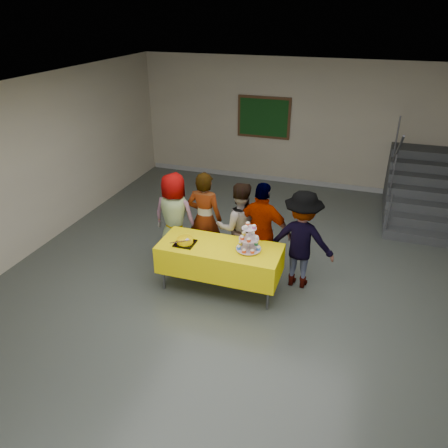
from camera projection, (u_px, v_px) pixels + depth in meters
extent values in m
plane|color=#4C514C|center=(242.00, 295.00, 6.80)|extent=(10.00, 10.00, 0.00)
cube|color=#B2A88F|center=(302.00, 124.00, 10.35)|extent=(8.00, 0.04, 3.00)
cube|color=#B2A88F|center=(13.00, 176.00, 7.25)|extent=(0.04, 10.00, 3.00)
cube|color=silver|center=(247.00, 99.00, 5.44)|extent=(8.00, 10.00, 0.04)
cube|color=#999999|center=(298.00, 181.00, 10.99)|extent=(7.90, 0.03, 0.12)
cylinder|color=#595960|center=(163.00, 269.00, 6.80)|extent=(0.04, 0.04, 0.73)
cylinder|color=#595960|center=(268.00, 289.00, 6.33)|extent=(0.04, 0.04, 0.73)
cylinder|color=#595960|center=(178.00, 251.00, 7.29)|extent=(0.04, 0.04, 0.73)
cylinder|color=#595960|center=(277.00, 268.00, 6.82)|extent=(0.04, 0.04, 0.73)
cube|color=#595960|center=(220.00, 248.00, 6.64)|extent=(1.80, 0.70, 0.02)
cube|color=#FFE105|center=(220.00, 258.00, 6.73)|extent=(1.88, 0.78, 0.44)
cylinder|color=silver|center=(249.00, 250.00, 6.51)|extent=(0.18, 0.18, 0.01)
cylinder|color=silver|center=(249.00, 238.00, 6.42)|extent=(0.02, 0.02, 0.42)
cylinder|color=silver|center=(249.00, 249.00, 6.50)|extent=(0.38, 0.38, 0.01)
cylinder|color=silver|center=(249.00, 239.00, 6.42)|extent=(0.30, 0.30, 0.01)
cylinder|color=silver|center=(249.00, 228.00, 6.35)|extent=(0.22, 0.22, 0.01)
cube|color=black|center=(185.00, 243.00, 6.69)|extent=(0.30, 0.30, 0.02)
cylinder|color=#FFCC00|center=(185.00, 241.00, 6.67)|extent=(0.25, 0.25, 0.07)
ellipsoid|color=#FFCC00|center=(185.00, 239.00, 6.65)|extent=(0.25, 0.25, 0.05)
ellipsoid|color=white|center=(187.00, 239.00, 6.60)|extent=(0.08, 0.08, 0.02)
cube|color=silver|center=(180.00, 242.00, 6.54)|extent=(0.30, 0.16, 0.04)
imported|color=slate|center=(175.00, 217.00, 7.48)|extent=(0.78, 0.52, 1.58)
imported|color=slate|center=(205.00, 219.00, 7.34)|extent=(0.60, 0.40, 1.66)
imported|color=slate|center=(239.00, 227.00, 7.17)|extent=(0.93, 0.84, 1.56)
imported|color=slate|center=(262.00, 232.00, 6.92)|extent=(1.00, 0.51, 1.65)
imported|color=slate|center=(301.00, 240.00, 6.74)|extent=(1.07, 0.65, 1.60)
cube|color=#424447|center=(418.00, 236.00, 8.33)|extent=(1.30, 0.30, 0.18)
cube|color=#424447|center=(418.00, 225.00, 8.54)|extent=(1.30, 0.30, 0.36)
cube|color=#424447|center=(418.00, 215.00, 8.75)|extent=(1.30, 0.30, 0.54)
cube|color=#424447|center=(418.00, 205.00, 8.96)|extent=(1.30, 0.30, 0.72)
cube|color=#424447|center=(418.00, 196.00, 9.18)|extent=(1.30, 0.30, 0.90)
cube|color=#424447|center=(418.00, 187.00, 9.39)|extent=(1.30, 0.30, 1.08)
cube|color=#424447|center=(418.00, 178.00, 9.60)|extent=(1.30, 0.30, 1.26)
cube|color=#424447|center=(417.00, 173.00, 9.86)|extent=(1.30, 0.30, 1.26)
cylinder|color=#595960|center=(388.00, 216.00, 8.29)|extent=(0.04, 0.04, 0.90)
cylinder|color=#595960|center=(393.00, 175.00, 8.72)|extent=(0.04, 0.04, 0.90)
cylinder|color=#595960|center=(397.00, 137.00, 9.24)|extent=(0.04, 0.04, 0.90)
cylinder|color=#595960|center=(397.00, 153.00, 8.56)|extent=(0.04, 1.85, 1.20)
cube|color=#472B16|center=(264.00, 117.00, 10.55)|extent=(1.30, 0.04, 1.00)
cube|color=#143F14|center=(264.00, 118.00, 10.53)|extent=(1.18, 0.02, 0.88)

